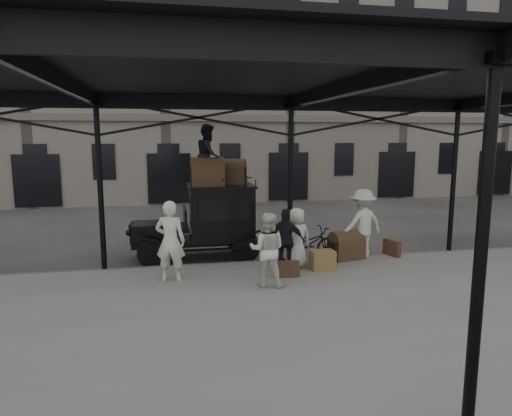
{
  "coord_description": "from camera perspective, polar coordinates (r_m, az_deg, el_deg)",
  "views": [
    {
      "loc": [
        -3.34,
        -10.06,
        3.58
      ],
      "look_at": [
        -1.04,
        1.6,
        1.7
      ],
      "focal_mm": 32.0,
      "sensor_mm": 36.0,
      "label": 1
    }
  ],
  "objects": [
    {
      "name": "building_frontage",
      "position": [
        28.46,
        -4.5,
        15.87
      ],
      "size": [
        64.0,
        8.0,
        14.0
      ],
      "primitive_type": "cube",
      "color": "slate",
      "rests_on": "ground"
    },
    {
      "name": "steamer_trunk_roof_far",
      "position": [
        13.53,
        -3.08,
        4.34
      ],
      "size": [
        0.95,
        0.76,
        0.61
      ],
      "primitive_type": null,
      "rotation": [
        0.0,
        0.0,
        -0.34
      ],
      "color": "#442D1F",
      "rests_on": "taxi"
    },
    {
      "name": "porter_midleft",
      "position": [
        10.48,
        1.41,
        -5.22
      ],
      "size": [
        0.99,
        0.88,
        1.71
      ],
      "primitive_type": "imported",
      "rotation": [
        0.0,
        0.0,
        2.82
      ],
      "color": "silver",
      "rests_on": "platform"
    },
    {
      "name": "steamer_trunk_roof_near",
      "position": [
        13.0,
        -6.09,
        4.25
      ],
      "size": [
        0.93,
        0.57,
        0.67
      ],
      "primitive_type": null,
      "rotation": [
        0.0,
        0.0,
        0.01
      ],
      "color": "#442D1F",
      "rests_on": "taxi"
    },
    {
      "name": "porter_roof",
      "position": [
        13.12,
        -5.96,
        6.62
      ],
      "size": [
        0.81,
        0.96,
        1.74
      ],
      "primitive_type": "imported",
      "rotation": [
        0.0,
        0.0,
        1.37
      ],
      "color": "black",
      "rests_on": "taxi"
    },
    {
      "name": "suitcase_flat",
      "position": [
        11.31,
        3.92,
        -7.63
      ],
      "size": [
        0.61,
        0.18,
        0.4
      ],
      "primitive_type": "cube",
      "rotation": [
        0.0,
        0.0,
        -0.06
      ],
      "color": "#442D1F",
      "rests_on": "platform"
    },
    {
      "name": "steamer_trunk_platform",
      "position": [
        13.12,
        11.22,
        -4.82
      ],
      "size": [
        1.03,
        0.77,
        0.67
      ],
      "primitive_type": null,
      "rotation": [
        0.0,
        0.0,
        0.24
      ],
      "color": "#442D1F",
      "rests_on": "platform"
    },
    {
      "name": "ground",
      "position": [
        11.19,
        6.93,
        -9.74
      ],
      "size": [
        120.0,
        120.0,
        0.0
      ],
      "primitive_type": "plane",
      "color": "#383533",
      "rests_on": "ground"
    },
    {
      "name": "suitcase_upright",
      "position": [
        13.83,
        16.62,
        -4.79
      ],
      "size": [
        0.3,
        0.62,
        0.45
      ],
      "primitive_type": "cube",
      "rotation": [
        0.0,
        0.0,
        0.26
      ],
      "color": "#442D1F",
      "rests_on": "platform"
    },
    {
      "name": "porter_left",
      "position": [
        11.01,
        -10.66,
        -4.07
      ],
      "size": [
        0.8,
        0.63,
        1.94
      ],
      "primitive_type": "imported",
      "rotation": [
        0.0,
        0.0,
        2.88
      ],
      "color": "silver",
      "rests_on": "platform"
    },
    {
      "name": "bicycle",
      "position": [
        12.8,
        6.51,
        -4.46
      ],
      "size": [
        1.86,
        0.97,
        0.93
      ],
      "primitive_type": "imported",
      "rotation": [
        0.0,
        0.0,
        1.78
      ],
      "color": "black",
      "rests_on": "platform"
    },
    {
      "name": "porter_official",
      "position": [
        11.55,
        3.78,
        -4.1
      ],
      "size": [
        1.03,
        0.81,
        1.64
      ],
      "primitive_type": "imported",
      "rotation": [
        0.0,
        0.0,
        2.65
      ],
      "color": "black",
      "rests_on": "platform"
    },
    {
      "name": "wicker_hamper",
      "position": [
        12.01,
        8.3,
        -6.46
      ],
      "size": [
        0.6,
        0.46,
        0.5
      ],
      "primitive_type": "cube",
      "rotation": [
        0.0,
        0.0,
        0.01
      ],
      "color": "olive",
      "rests_on": "platform"
    },
    {
      "name": "porter_right",
      "position": [
        13.26,
        13.16,
        -1.89
      ],
      "size": [
        1.4,
        1.0,
        1.96
      ],
      "primitive_type": "imported",
      "rotation": [
        0.0,
        0.0,
        3.38
      ],
      "color": "beige",
      "rests_on": "platform"
    },
    {
      "name": "porter_centre",
      "position": [
        12.01,
        5.1,
        -3.72
      ],
      "size": [
        0.82,
        0.58,
        1.59
      ],
      "primitive_type": "imported",
      "rotation": [
        0.0,
        0.0,
        3.24
      ],
      "color": "beige",
      "rests_on": "platform"
    },
    {
      "name": "platform",
      "position": [
        9.4,
        10.81,
        -13.07
      ],
      "size": [
        28.0,
        8.0,
        0.15
      ],
      "primitive_type": "cube",
      "color": "slate",
      "rests_on": "ground"
    },
    {
      "name": "canopy",
      "position": [
        9.04,
        10.99,
        15.29
      ],
      "size": [
        22.5,
        9.0,
        4.74
      ],
      "color": "black",
      "rests_on": "ground"
    },
    {
      "name": "taxi",
      "position": [
        13.42,
        -5.74,
        -1.25
      ],
      "size": [
        3.65,
        1.55,
        2.18
      ],
      "color": "black",
      "rests_on": "ground"
    }
  ]
}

